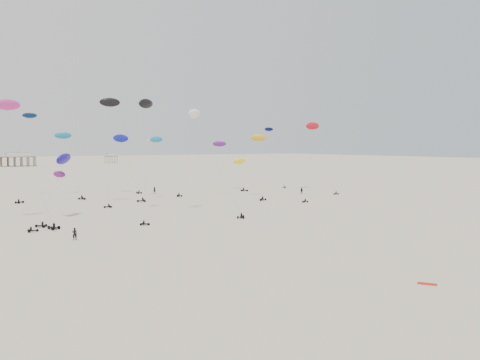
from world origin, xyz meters
TOP-DOWN VIEW (x-y plane):
  - ground_plane at (0.00, 200.00)m, footprint 900.00×900.00m
  - pavilion_main at (-10.00, 350.00)m, footprint 21.00×13.00m
  - pavilion_small at (60.00, 380.00)m, footprint 9.00×7.00m
  - rig_0 at (-20.43, 141.81)m, footprint 5.20×15.27m
  - rig_1 at (-0.11, 128.99)m, footprint 8.88×7.82m
  - rig_2 at (15.70, 115.79)m, footprint 7.26×16.95m
  - rig_3 at (44.80, 139.29)m, footprint 4.38×14.38m
  - rig_4 at (-14.31, 99.72)m, footprint 8.88×16.72m
  - rig_5 at (-30.61, 141.36)m, footprint 7.89×16.87m
  - rig_6 at (28.48, 133.97)m, footprint 5.74×8.67m
  - rig_8 at (-36.96, 100.44)m, footprint 8.80×14.58m
  - rig_9 at (22.09, 110.92)m, footprint 6.38×17.19m
  - rig_10 at (-16.31, 117.21)m, footprint 5.31×5.76m
  - rig_11 at (-32.37, 98.42)m, footprint 8.52×13.77m
  - rig_12 at (-5.14, 121.80)m, footprint 8.10×4.79m
  - rig_13 at (46.11, 120.20)m, footprint 6.31×15.00m
  - rig_14 at (-5.92, 140.51)m, footprint 7.67×5.52m
  - rig_15 at (-4.19, 94.20)m, footprint 7.64×14.14m
  - rig_16 at (-29.91, 101.13)m, footprint 8.78×11.00m
  - spectator_0 at (-32.06, 81.22)m, footprint 0.86×0.66m
  - spectator_1 at (36.14, 113.79)m, footprint 1.25×1.20m
  - spectator_3 at (2.15, 138.10)m, footprint 0.99×0.97m
  - grounded_kite_b at (-7.44, 40.92)m, footprint 1.64×1.86m

SIDE VIEW (x-z plane):
  - ground_plane at x=0.00m, z-range 0.00..0.00m
  - spectator_0 at x=-32.06m, z-range -1.06..1.06m
  - spectator_1 at x=36.14m, z-range -1.12..1.12m
  - spectator_3 at x=2.15m, z-range -1.13..1.13m
  - grounded_kite_b at x=-7.44m, z-range -0.04..0.04m
  - pavilion_small at x=60.00m, z-range -0.51..7.49m
  - pavilion_main at x=-10.00m, z-range -0.68..9.12m
  - rig_11 at x=-32.37m, z-range -2.22..12.86m
  - rig_6 at x=28.48m, z-range 1.71..12.05m
  - rig_2 at x=15.70m, z-range -1.01..18.53m
  - rig_12 at x=-5.14m, z-range 1.01..16.99m
  - rig_16 at x=-29.91m, z-range 3.06..16.56m
  - rig_1 at x=-0.11m, z-range 2.45..18.39m
  - rig_0 at x=-20.43m, z-range 2.27..21.81m
  - rig_3 at x=44.80m, z-range 2.04..23.51m
  - rig_9 at x=22.09m, z-range 2.31..23.27m
  - rig_14 at x=-5.92m, z-range 4.96..21.84m
  - rig_5 at x=-30.61m, z-range 1.18..26.31m
  - rig_15 at x=-4.19m, z-range 4.21..26.21m
  - rig_8 at x=-36.96m, z-range 4.38..27.28m
  - rig_13 at x=46.11m, z-range 6.17..28.76m
  - rig_4 at x=-14.31m, z-range 5.85..31.23m
  - rig_10 at x=-16.31m, z-range 7.43..31.78m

